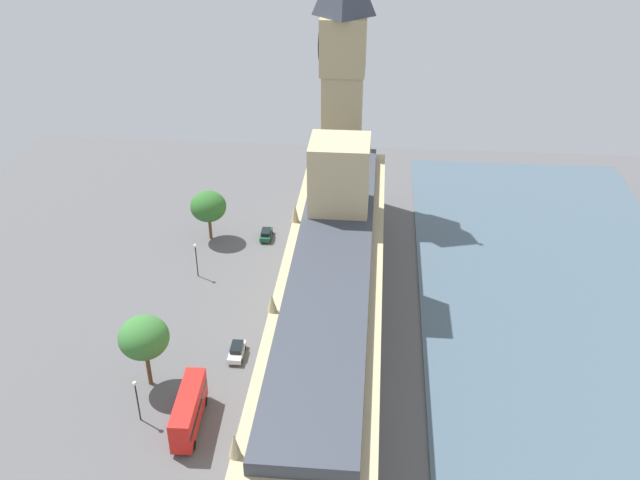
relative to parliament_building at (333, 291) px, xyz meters
The scene contains 13 objects.
ground_plane 8.28m from the parliament_building, 37.69° to the left, with size 148.42×148.42×0.00m, color #565659.
river_thames 35.97m from the parliament_building, behind, with size 44.24×133.58×0.25m, color #475B6B.
parliament_building is the anchor object (origin of this frame).
clock_tower 46.27m from the parliament_building, 88.01° to the right, with size 8.22×8.22×50.08m.
car_dark_green_midblock 31.73m from the parliament_building, 63.20° to the right, with size 2.07×4.55×1.74m.
car_white_near_tower 15.64m from the parliament_building, 23.44° to the left, with size 2.02×4.59×1.74m.
double_decker_bus_under_trees 25.54m from the parliament_building, 50.36° to the left, with size 3.03×10.60×4.75m.
pedestrian_by_river_gate 11.93m from the parliament_building, 18.34° to the left, with size 0.66×0.58×1.66m.
pedestrian_leading 16.73m from the parliament_building, 57.70° to the right, with size 0.65×0.58×1.56m.
plane_tree_far_end 26.12m from the parliament_building, 27.76° to the left, with size 6.47×6.47×10.31m.
plane_tree_corner 35.90m from the parliament_building, 48.23° to the right, with size 6.32×6.32×9.13m.
street_lamp_kerbside 29.45m from the parliament_building, 40.12° to the left, with size 0.56×0.56×6.17m.
street_lamp_opposite_hall 27.40m from the parliament_building, 31.37° to the right, with size 0.56×0.56×6.08m.
Camera 1 is at (-7.47, 79.00, 62.22)m, focal length 39.20 mm.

